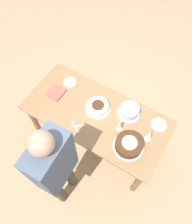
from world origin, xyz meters
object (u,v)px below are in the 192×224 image
(cake_center_white, at_px, (98,107))
(cake_front_chocolate, at_px, (129,145))
(wine_glass_near, at_px, (120,124))
(wine_glass_far, at_px, (150,134))
(cake_back_decorated, at_px, (129,111))
(person_cutting, at_px, (55,167))

(cake_center_white, xyz_separation_m, cake_front_chocolate, (0.52, -0.23, 0.02))
(wine_glass_near, height_order, wine_glass_far, wine_glass_far)
(cake_front_chocolate, height_order, cake_back_decorated, same)
(cake_back_decorated, xyz_separation_m, wine_glass_near, (0.00, -0.23, 0.08))
(cake_center_white, bearing_deg, cake_front_chocolate, -23.97)
(cake_center_white, height_order, wine_glass_far, wine_glass_far)
(wine_glass_near, relative_size, wine_glass_far, 0.95)
(cake_center_white, relative_size, wine_glass_near, 1.48)
(cake_back_decorated, relative_size, wine_glass_near, 1.31)
(wine_glass_near, xyz_separation_m, wine_glass_far, (0.32, 0.06, 0.01))
(cake_center_white, relative_size, person_cutting, 0.17)
(person_cutting, bearing_deg, wine_glass_near, -23.19)
(cake_center_white, bearing_deg, cake_back_decorated, 20.94)
(cake_back_decorated, bearing_deg, wine_glass_far, -29.34)
(cake_front_chocolate, xyz_separation_m, wine_glass_near, (-0.18, 0.12, 0.08))
(wine_glass_near, bearing_deg, wine_glass_far, 10.08)
(cake_center_white, bearing_deg, wine_glass_far, -4.43)
(wine_glass_far, distance_m, person_cutting, 0.99)
(cake_center_white, xyz_separation_m, cake_back_decorated, (0.33, 0.13, 0.02))
(cake_front_chocolate, bearing_deg, wine_glass_far, 53.19)
(person_cutting, bearing_deg, wine_glass_far, -39.61)
(cake_back_decorated, bearing_deg, person_cutting, -105.20)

